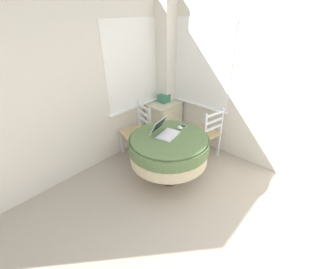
% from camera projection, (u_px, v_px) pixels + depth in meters
% --- Properties ---
extents(corner_room_shell, '(4.41, 4.85, 2.55)m').
position_uv_depth(corner_room_shell, '(181.00, 93.00, 3.17)').
color(corner_room_shell, silver).
rests_on(corner_room_shell, ground_plane).
extents(round_dining_table, '(1.14, 1.14, 0.74)m').
position_uv_depth(round_dining_table, '(169.00, 147.00, 3.22)').
color(round_dining_table, '#4C3D2D').
rests_on(round_dining_table, ground_plane).
extents(laptop, '(0.40, 0.39, 0.22)m').
position_uv_depth(laptop, '(165.00, 131.00, 3.19)').
color(laptop, silver).
rests_on(laptop, round_dining_table).
extents(computer_mouse, '(0.06, 0.09, 0.05)m').
position_uv_depth(computer_mouse, '(180.00, 128.00, 3.34)').
color(computer_mouse, white).
rests_on(computer_mouse, round_dining_table).
extents(cell_phone, '(0.08, 0.12, 0.01)m').
position_uv_depth(cell_phone, '(183.00, 126.00, 3.42)').
color(cell_phone, '#B2B7BC').
rests_on(cell_phone, round_dining_table).
extents(dining_chair_near_back_window, '(0.53, 0.54, 0.93)m').
position_uv_depth(dining_chair_near_back_window, '(137.00, 131.00, 3.90)').
color(dining_chair_near_back_window, tan).
rests_on(dining_chair_near_back_window, ground_plane).
extents(dining_chair_near_right_window, '(0.52, 0.51, 0.93)m').
position_uv_depth(dining_chair_near_right_window, '(206.00, 134.00, 3.83)').
color(dining_chair_near_right_window, tan).
rests_on(dining_chair_near_right_window, ground_plane).
extents(corner_cabinet, '(0.62, 0.47, 0.74)m').
position_uv_depth(corner_cabinet, '(164.00, 121.00, 4.45)').
color(corner_cabinet, beige).
rests_on(corner_cabinet, ground_plane).
extents(storage_box, '(0.19, 0.18, 0.15)m').
position_uv_depth(storage_box, '(164.00, 98.00, 4.29)').
color(storage_box, '#387A5B').
rests_on(storage_box, corner_cabinet).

